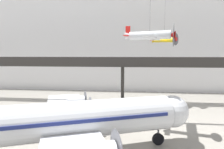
% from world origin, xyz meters
% --- Properties ---
extents(hangar_back_wall, '(140.00, 3.00, 29.49)m').
position_xyz_m(hangar_back_wall, '(0.00, 39.51, 14.75)').
color(hangar_back_wall, white).
rests_on(hangar_back_wall, ground).
extents(mezzanine_walkway, '(110.00, 3.20, 9.43)m').
position_xyz_m(mezzanine_walkway, '(0.00, 26.09, 7.79)').
color(mezzanine_walkway, '#2D2B28').
rests_on(mezzanine_walkway, ground).
extents(airliner_silver_main, '(26.93, 31.52, 10.56)m').
position_xyz_m(airliner_silver_main, '(-4.51, 2.83, 3.63)').
color(airliner_silver_main, silver).
rests_on(airliner_silver_main, ground).
extents(suspended_plane_silver_racer, '(6.52, 7.87, 12.27)m').
position_xyz_m(suspended_plane_silver_racer, '(4.33, 10.87, 12.32)').
color(suspended_plane_silver_racer, silver).
extents(suspended_plane_yellow_lowwing, '(5.32, 5.62, 11.56)m').
position_xyz_m(suspended_plane_yellow_lowwing, '(8.22, 25.38, 12.72)').
color(suspended_plane_yellow_lowwing, yellow).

